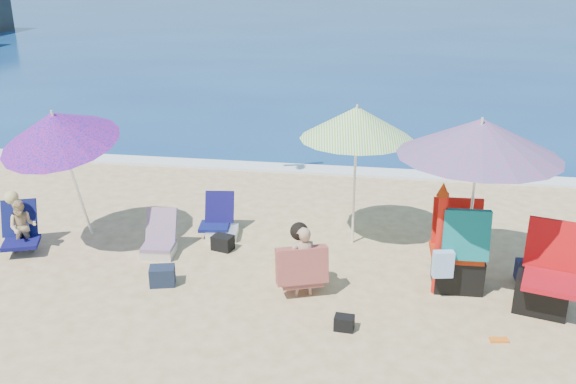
# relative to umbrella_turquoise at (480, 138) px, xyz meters

# --- Properties ---
(ground) EXTENTS (120.00, 120.00, 0.00)m
(ground) POSITION_rel_umbrella_turquoise_xyz_m (-2.06, -0.84, -2.00)
(ground) COLOR #D8BC84
(ground) RESTS_ON ground
(sea) EXTENTS (120.00, 80.00, 0.12)m
(sea) POSITION_rel_umbrella_turquoise_xyz_m (-2.06, 44.16, -2.05)
(sea) COLOR navy
(sea) RESTS_ON ground
(foam) EXTENTS (120.00, 0.50, 0.04)m
(foam) POSITION_rel_umbrella_turquoise_xyz_m (-2.06, 4.26, -1.98)
(foam) COLOR white
(foam) RESTS_ON ground
(umbrella_turquoise) EXTENTS (2.51, 2.51, 2.27)m
(umbrella_turquoise) POSITION_rel_umbrella_turquoise_xyz_m (0.00, 0.00, 0.00)
(umbrella_turquoise) COLOR white
(umbrella_turquoise) RESTS_ON ground
(umbrella_striped) EXTENTS (1.77, 1.77, 2.12)m
(umbrella_striped) POSITION_rel_umbrella_turquoise_xyz_m (-1.53, 1.02, -0.15)
(umbrella_striped) COLOR white
(umbrella_striped) RESTS_ON ground
(umbrella_blue) EXTENTS (1.96, 2.01, 2.23)m
(umbrella_blue) POSITION_rel_umbrella_turquoise_xyz_m (-5.56, 0.19, -0.17)
(umbrella_blue) COLOR white
(umbrella_blue) RESTS_ON ground
(furled_umbrella) EXTENTS (0.17, 0.17, 1.50)m
(furled_umbrella) POSITION_rel_umbrella_turquoise_xyz_m (-0.39, -0.25, -1.18)
(furled_umbrella) COLOR red
(furled_umbrella) RESTS_ON ground
(chair_navy) EXTENTS (0.62, 0.63, 0.63)m
(chair_navy) POSITION_rel_umbrella_turquoise_xyz_m (-3.54, 1.00, -1.83)
(chair_navy) COLOR #0D144E
(chair_navy) RESTS_ON ground
(chair_rainbow) EXTENTS (0.49, 0.59, 0.63)m
(chair_rainbow) POSITION_rel_umbrella_turquoise_xyz_m (-4.25, 0.25, -1.83)
(chair_rainbow) COLOR #C74649
(chair_rainbow) RESTS_ON ground
(camp_chair_left) EXTENTS (0.78, 0.91, 1.10)m
(camp_chair_left) POSITION_rel_umbrella_turquoise_xyz_m (0.87, -0.45, -1.67)
(camp_chair_left) COLOR #AD0C16
(camp_chair_left) RESTS_ON ground
(camp_chair_right) EXTENTS (0.68, 0.86, 1.17)m
(camp_chair_right) POSITION_rel_umbrella_turquoise_xyz_m (-0.12, -0.07, -1.58)
(camp_chair_right) COLOR #AB270C
(camp_chair_right) RESTS_ON ground
(person_center) EXTENTS (0.71, 0.65, 0.95)m
(person_center) POSITION_rel_umbrella_turquoise_xyz_m (-2.07, -0.58, -1.54)
(person_center) COLOR tan
(person_center) RESTS_ON ground
(person_left) EXTENTS (0.73, 0.78, 0.90)m
(person_left) POSITION_rel_umbrella_turquoise_xyz_m (-6.21, 0.02, -1.59)
(person_left) COLOR tan
(person_left) RESTS_ON ground
(bag_navy_a) EXTENTS (0.37, 0.31, 0.25)m
(bag_navy_a) POSITION_rel_umbrella_turquoise_xyz_m (-3.90, -0.60, -1.88)
(bag_navy_a) COLOR #172033
(bag_navy_a) RESTS_ON ground
(bag_black_a) EXTENTS (0.34, 0.28, 0.21)m
(bag_black_a) POSITION_rel_umbrella_turquoise_xyz_m (-3.38, 0.53, -1.89)
(bag_black_a) COLOR black
(bag_black_a) RESTS_ON ground
(bag_tan) EXTENTS (0.33, 0.29, 0.23)m
(bag_tan) POSITION_rel_umbrella_turquoise_xyz_m (-2.38, -0.05, -1.88)
(bag_tan) COLOR tan
(bag_tan) RESTS_ON ground
(bag_navy_b) EXTENTS (0.38, 0.29, 0.28)m
(bag_navy_b) POSITION_rel_umbrella_turquoise_xyz_m (0.87, 0.21, -1.86)
(bag_navy_b) COLOR #1A1B3A
(bag_navy_b) RESTS_ON ground
(bag_black_b) EXTENTS (0.24, 0.17, 0.17)m
(bag_black_b) POSITION_rel_umbrella_turquoise_xyz_m (-1.47, -1.29, -1.91)
(bag_black_b) COLOR black
(bag_black_b) RESTS_ON ground
(orange_item) EXTENTS (0.22, 0.12, 0.03)m
(orange_item) POSITION_rel_umbrella_turquoise_xyz_m (0.26, -1.25, -1.99)
(orange_item) COLOR orange
(orange_item) RESTS_ON ground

